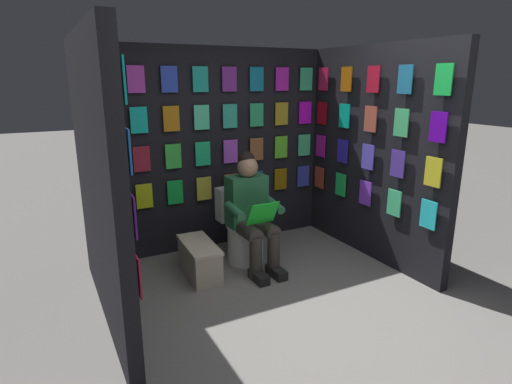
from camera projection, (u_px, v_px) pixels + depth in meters
ground_plane at (320, 332)px, 3.23m from camera, size 30.00×30.00×0.00m
display_wall_back at (214, 149)px, 4.72m from camera, size 2.77×0.14×2.23m
display_wall_left at (374, 154)px, 4.43m from camera, size 0.14×2.03×2.23m
display_wall_right at (98, 184)px, 3.19m from camera, size 0.14×2.03×2.23m
toilet at (242, 230)px, 4.47m from camera, size 0.41×0.56×0.77m
person_reading at (252, 211)px, 4.21m from camera, size 0.53×0.69×1.19m
comic_longbox_near at (200, 259)px, 4.12m from camera, size 0.31×0.67×0.34m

